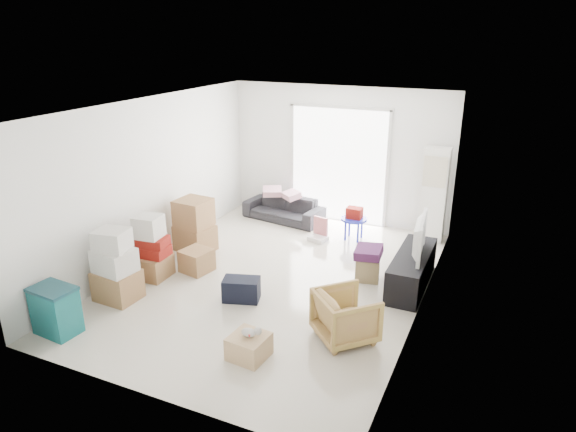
{
  "coord_description": "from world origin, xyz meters",
  "views": [
    {
      "loc": [
        3.17,
        -6.5,
        3.72
      ],
      "look_at": [
        0.15,
        0.2,
        1.02
      ],
      "focal_mm": 32.0,
      "sensor_mm": 36.0,
      "label": 1
    }
  ],
  "objects_px": {
    "storage_bins": "(56,310)",
    "kids_table": "(354,217)",
    "television": "(413,250)",
    "wood_crate": "(249,346)",
    "armchair": "(346,314)",
    "tv_console": "(412,270)",
    "sofa": "(284,205)",
    "ottoman": "(368,269)",
    "ac_tower": "(434,195)"
  },
  "relations": [
    {
      "from": "ac_tower",
      "to": "tv_console",
      "type": "relative_size",
      "value": 1.11
    },
    {
      "from": "sofa",
      "to": "wood_crate",
      "type": "xyz_separation_m",
      "value": [
        1.59,
        -4.44,
        -0.18
      ]
    },
    {
      "from": "tv_console",
      "to": "kids_table",
      "type": "height_order",
      "value": "kids_table"
    },
    {
      "from": "tv_console",
      "to": "armchair",
      "type": "height_order",
      "value": "armchair"
    },
    {
      "from": "ac_tower",
      "to": "sofa",
      "type": "relative_size",
      "value": 1.06
    },
    {
      "from": "television",
      "to": "ottoman",
      "type": "xyz_separation_m",
      "value": [
        -0.67,
        -0.07,
        -0.41
      ]
    },
    {
      "from": "ottoman",
      "to": "wood_crate",
      "type": "relative_size",
      "value": 0.84
    },
    {
      "from": "television",
      "to": "kids_table",
      "type": "bearing_deg",
      "value": 37.97
    },
    {
      "from": "kids_table",
      "to": "wood_crate",
      "type": "xyz_separation_m",
      "value": [
        -0.03,
        -4.04,
        -0.3
      ]
    },
    {
      "from": "tv_console",
      "to": "ottoman",
      "type": "xyz_separation_m",
      "value": [
        -0.67,
        -0.07,
        -0.08
      ]
    },
    {
      "from": "wood_crate",
      "to": "television",
      "type": "bearing_deg",
      "value": 62.05
    },
    {
      "from": "tv_console",
      "to": "television",
      "type": "xyz_separation_m",
      "value": [
        0.0,
        0.0,
        0.33
      ]
    },
    {
      "from": "ottoman",
      "to": "tv_console",
      "type": "bearing_deg",
      "value": 5.6
    },
    {
      "from": "armchair",
      "to": "wood_crate",
      "type": "bearing_deg",
      "value": 87.12
    },
    {
      "from": "armchair",
      "to": "wood_crate",
      "type": "height_order",
      "value": "armchair"
    },
    {
      "from": "sofa",
      "to": "television",
      "type": "bearing_deg",
      "value": -22.94
    },
    {
      "from": "sofa",
      "to": "ottoman",
      "type": "relative_size",
      "value": 4.6
    },
    {
      "from": "sofa",
      "to": "storage_bins",
      "type": "xyz_separation_m",
      "value": [
        -0.92,
        -4.99,
        0.0
      ]
    },
    {
      "from": "television",
      "to": "storage_bins",
      "type": "relative_size",
      "value": 1.56
    },
    {
      "from": "tv_console",
      "to": "television",
      "type": "relative_size",
      "value": 1.56
    },
    {
      "from": "ottoman",
      "to": "armchair",
      "type": "bearing_deg",
      "value": -83.37
    },
    {
      "from": "storage_bins",
      "to": "armchair",
      "type": "bearing_deg",
      "value": 22.11
    },
    {
      "from": "armchair",
      "to": "sofa",
      "type": "bearing_deg",
      "value": -10.4
    },
    {
      "from": "tv_console",
      "to": "armchair",
      "type": "relative_size",
      "value": 2.23
    },
    {
      "from": "ac_tower",
      "to": "ottoman",
      "type": "height_order",
      "value": "ac_tower"
    },
    {
      "from": "television",
      "to": "storage_bins",
      "type": "xyz_separation_m",
      "value": [
        -3.9,
        -3.17,
        -0.27
      ]
    },
    {
      "from": "television",
      "to": "ottoman",
      "type": "distance_m",
      "value": 0.79
    },
    {
      "from": "television",
      "to": "kids_table",
      "type": "height_order",
      "value": "television"
    },
    {
      "from": "armchair",
      "to": "storage_bins",
      "type": "height_order",
      "value": "armchair"
    },
    {
      "from": "television",
      "to": "sofa",
      "type": "distance_m",
      "value": 3.5
    },
    {
      "from": "storage_bins",
      "to": "wood_crate",
      "type": "bearing_deg",
      "value": 12.3
    },
    {
      "from": "sofa",
      "to": "armchair",
      "type": "distance_m",
      "value": 4.39
    },
    {
      "from": "tv_console",
      "to": "armchair",
      "type": "bearing_deg",
      "value": -104.72
    },
    {
      "from": "kids_table",
      "to": "ac_tower",
      "type": "bearing_deg",
      "value": 22.81
    },
    {
      "from": "storage_bins",
      "to": "kids_table",
      "type": "xyz_separation_m",
      "value": [
        2.54,
        4.59,
        0.12
      ]
    },
    {
      "from": "kids_table",
      "to": "tv_console",
      "type": "bearing_deg",
      "value": -46.12
    },
    {
      "from": "storage_bins",
      "to": "kids_table",
      "type": "relative_size",
      "value": 1.04
    },
    {
      "from": "sofa",
      "to": "armchair",
      "type": "height_order",
      "value": "armchair"
    },
    {
      "from": "armchair",
      "to": "wood_crate",
      "type": "relative_size",
      "value": 1.65
    },
    {
      "from": "television",
      "to": "wood_crate",
      "type": "relative_size",
      "value": 2.35
    },
    {
      "from": "television",
      "to": "kids_table",
      "type": "distance_m",
      "value": 1.97
    },
    {
      "from": "wood_crate",
      "to": "sofa",
      "type": "bearing_deg",
      "value": 109.65
    },
    {
      "from": "storage_bins",
      "to": "kids_table",
      "type": "bearing_deg",
      "value": 61.03
    },
    {
      "from": "ottoman",
      "to": "wood_crate",
      "type": "bearing_deg",
      "value": -105.85
    },
    {
      "from": "tv_console",
      "to": "storage_bins",
      "type": "bearing_deg",
      "value": -140.86
    },
    {
      "from": "ottoman",
      "to": "ac_tower",
      "type": "bearing_deg",
      "value": 73.11
    },
    {
      "from": "ac_tower",
      "to": "wood_crate",
      "type": "xyz_separation_m",
      "value": [
        -1.34,
        -4.59,
        -0.73
      ]
    },
    {
      "from": "tv_console",
      "to": "sofa",
      "type": "distance_m",
      "value": 3.49
    },
    {
      "from": "armchair",
      "to": "ac_tower",
      "type": "bearing_deg",
      "value": -51.72
    },
    {
      "from": "television",
      "to": "wood_crate",
      "type": "distance_m",
      "value": 3.01
    }
  ]
}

